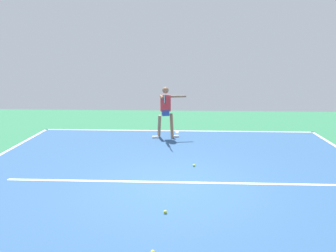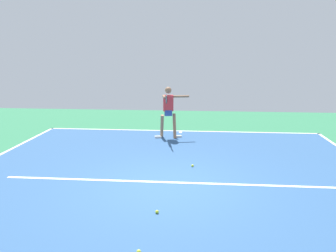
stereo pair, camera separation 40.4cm
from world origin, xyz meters
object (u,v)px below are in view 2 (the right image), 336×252
Objects in this scene: tennis_ball_near_service_line at (193,166)px; tennis_ball_far_corner at (157,212)px; tennis_player at (169,109)px; tennis_ball_near_player at (139,252)px.

tennis_ball_far_corner is at bearing 77.68° from tennis_ball_near_service_line.
tennis_player reaches higher than tennis_ball_far_corner.
tennis_ball_near_service_line is (-0.61, -2.77, 0.00)m from tennis_ball_far_corner.
tennis_ball_far_corner is at bearing 81.03° from tennis_player.
tennis_player reaches higher than tennis_ball_near_player.
tennis_ball_near_player is (0.11, 1.34, 0.00)m from tennis_ball_far_corner.
tennis_player is at bearing -88.49° from tennis_ball_near_player.
tennis_player is 27.51× the size of tennis_ball_near_service_line.
tennis_player is at bearing -87.06° from tennis_ball_far_corner.
tennis_player is 5.99m from tennis_ball_far_corner.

